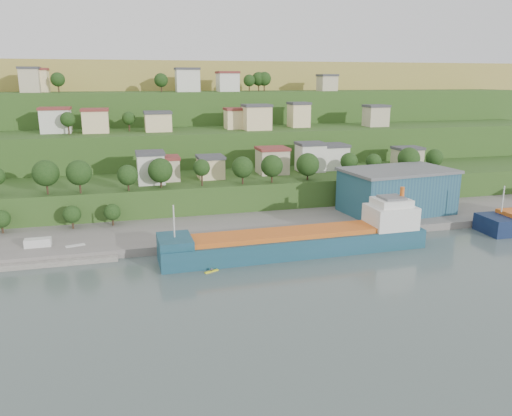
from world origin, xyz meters
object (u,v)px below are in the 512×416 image
object	(u,v)px
warehouse	(397,191)
kayak_orange	(230,265)
cargo_ship_near	(304,242)
caravan	(38,244)

from	to	relation	value
warehouse	kayak_orange	xyz separation A→B (m)	(-55.21, -25.49, -8.22)
cargo_ship_near	caravan	size ratio (longest dim) A/B	10.90
caravan	kayak_orange	distance (m)	45.91
kayak_orange	cargo_ship_near	bearing A→B (deg)	26.10
cargo_ship_near	warehouse	xyz separation A→B (m)	(36.50, 21.31, 5.83)
cargo_ship_near	caravan	distance (m)	62.23
cargo_ship_near	kayak_orange	xyz separation A→B (m)	(-18.72, -4.18, -2.39)
cargo_ship_near	warehouse	world-z (taller)	warehouse
caravan	warehouse	bearing A→B (deg)	3.42
cargo_ship_near	kayak_orange	world-z (taller)	cargo_ship_near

